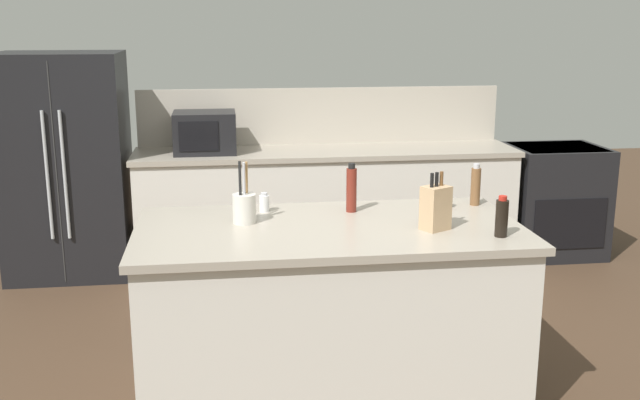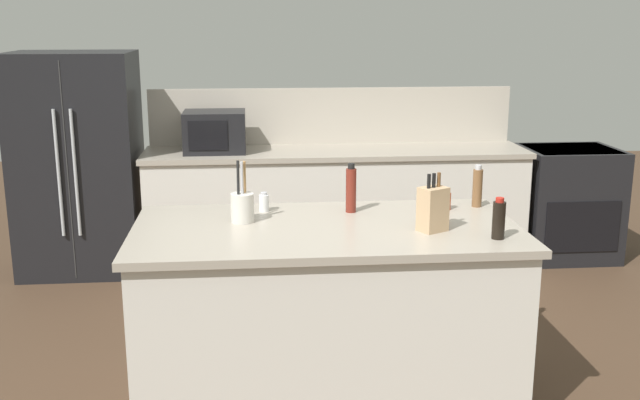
# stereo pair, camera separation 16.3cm
# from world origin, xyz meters

# --- Properties ---
(ground_plane) EXTENTS (14.00, 14.00, 0.00)m
(ground_plane) POSITION_xyz_m (0.00, 0.00, 0.00)
(ground_plane) COLOR #473323
(back_counter_run) EXTENTS (3.03, 0.66, 0.94)m
(back_counter_run) POSITION_xyz_m (0.30, 2.20, 0.47)
(back_counter_run) COLOR beige
(back_counter_run) RESTS_ON ground_plane
(wall_backsplash) EXTENTS (2.99, 0.03, 0.46)m
(wall_backsplash) POSITION_xyz_m (0.30, 2.52, 1.17)
(wall_backsplash) COLOR #B2A899
(wall_backsplash) RESTS_ON back_counter_run
(kitchen_island) EXTENTS (1.95, 1.01, 0.94)m
(kitchen_island) POSITION_xyz_m (0.00, 0.00, 0.47)
(kitchen_island) COLOR beige
(kitchen_island) RESTS_ON ground_plane
(refrigerator) EXTENTS (0.92, 0.75, 1.71)m
(refrigerator) POSITION_xyz_m (-1.71, 2.25, 0.86)
(refrigerator) COLOR black
(refrigerator) RESTS_ON ground_plane
(range_oven) EXTENTS (0.76, 0.65, 0.92)m
(range_oven) POSITION_xyz_m (2.24, 2.20, 0.47)
(range_oven) COLOR black
(range_oven) RESTS_ON ground_plane
(microwave) EXTENTS (0.47, 0.39, 0.32)m
(microwave) POSITION_xyz_m (-0.65, 2.20, 1.10)
(microwave) COLOR black
(microwave) RESTS_ON back_counter_run
(knife_block) EXTENTS (0.16, 0.15, 0.29)m
(knife_block) POSITION_xyz_m (0.51, -0.13, 1.05)
(knife_block) COLOR tan
(knife_block) RESTS_ON kitchen_island
(utensil_crock) EXTENTS (0.12, 0.12, 0.32)m
(utensil_crock) POSITION_xyz_m (-0.42, 0.12, 1.02)
(utensil_crock) COLOR beige
(utensil_crock) RESTS_ON kitchen_island
(soy_sauce_bottle) EXTENTS (0.06, 0.06, 0.20)m
(soy_sauce_bottle) POSITION_xyz_m (0.79, -0.29, 1.03)
(soy_sauce_bottle) COLOR black
(soy_sauce_bottle) RESTS_ON kitchen_island
(pepper_grinder) EXTENTS (0.05, 0.05, 0.24)m
(pepper_grinder) POSITION_xyz_m (0.87, 0.32, 1.05)
(pepper_grinder) COLOR brown
(pepper_grinder) RESTS_ON kitchen_island
(vinegar_bottle) EXTENTS (0.06, 0.06, 0.27)m
(vinegar_bottle) POSITION_xyz_m (0.16, 0.27, 1.07)
(vinegar_bottle) COLOR maroon
(vinegar_bottle) RESTS_ON kitchen_island
(salt_shaker) EXTENTS (0.05, 0.05, 0.11)m
(salt_shaker) POSITION_xyz_m (-0.31, 0.33, 0.99)
(salt_shaker) COLOR silver
(salt_shaker) RESTS_ON kitchen_island
(spice_jar_paprika) EXTENTS (0.05, 0.05, 0.11)m
(spice_jar_paprika) POSITION_xyz_m (0.69, 0.27, 0.99)
(spice_jar_paprika) COLOR #B73D1E
(spice_jar_paprika) RESTS_ON kitchen_island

